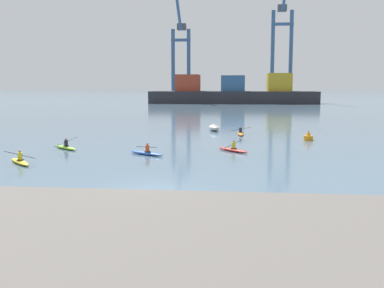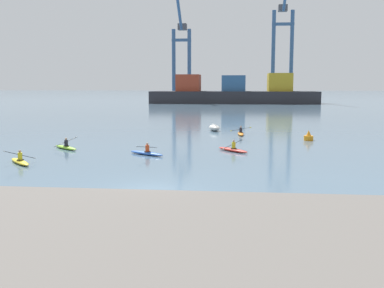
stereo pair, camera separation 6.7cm
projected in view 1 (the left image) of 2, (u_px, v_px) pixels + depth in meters
ground_plane at (153, 190)px, 22.83m from camera, size 800.00×800.00×0.00m
container_barge at (233, 93)px, 129.78m from camera, size 47.91×11.63×8.61m
gantry_crane_west at (181, 51)px, 144.43m from camera, size 6.32×16.40×33.74m
gantry_crane_west_mid at (282, 42)px, 140.45m from camera, size 6.93×17.20×37.60m
capsized_dinghy at (214, 128)px, 52.10m from camera, size 1.82×2.81×0.76m
channel_buoy at (308, 137)px, 43.05m from camera, size 0.90×0.90×1.00m
kayak_red at (233, 149)px, 35.92m from camera, size 2.72×2.93×0.98m
kayak_orange at (240, 133)px, 47.95m from camera, size 2.26×3.43×0.95m
kayak_yellow at (20, 161)px, 30.36m from camera, size 2.74×2.91×1.03m
kayak_lime at (66, 147)px, 37.28m from camera, size 2.95×2.69×1.00m
kayak_blue at (147, 153)px, 34.15m from camera, size 3.17×2.37×0.95m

